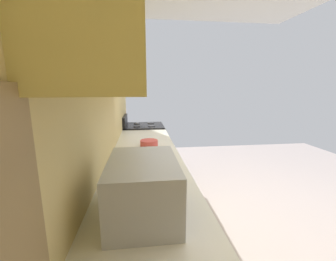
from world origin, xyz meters
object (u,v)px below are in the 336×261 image
bowl (149,143)px  oven_range (145,152)px  microwave (144,187)px  kettle (153,166)px

bowl → oven_range: bearing=1.9°
microwave → kettle: microwave is taller
bowl → kettle: 0.79m
kettle → bowl: bearing=-0.0°
oven_range → bowl: bearing=-178.1°
bowl → kettle: kettle is taller
microwave → kettle: size_ratio=2.59×
microwave → kettle: bearing=-8.3°
oven_range → bowl: 1.33m
oven_range → microwave: (-2.50, 0.03, 0.59)m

